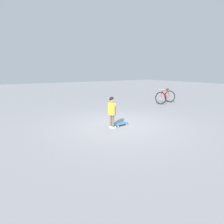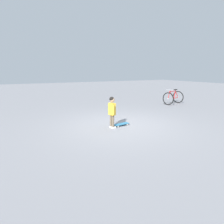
% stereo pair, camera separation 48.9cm
% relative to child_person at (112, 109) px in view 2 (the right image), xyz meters
% --- Properties ---
extents(ground_plane, '(50.00, 50.00, 0.00)m').
position_rel_child_person_xyz_m(ground_plane, '(0.46, 0.17, -0.66)').
color(ground_plane, gray).
extents(child_person, '(0.21, 0.39, 1.06)m').
position_rel_child_person_xyz_m(child_person, '(0.00, 0.00, 0.00)').
color(child_person, brown).
rests_on(child_person, ground).
extents(skateboard, '(0.60, 0.26, 0.07)m').
position_rel_child_person_xyz_m(skateboard, '(0.41, 0.07, -0.60)').
color(skateboard, teal).
rests_on(skateboard, ground).
extents(bicycle_near, '(1.19, 0.92, 0.85)m').
position_rel_child_person_xyz_m(bicycle_near, '(5.35, 2.49, -0.28)').
color(bicycle_near, black).
rests_on(bicycle_near, ground).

